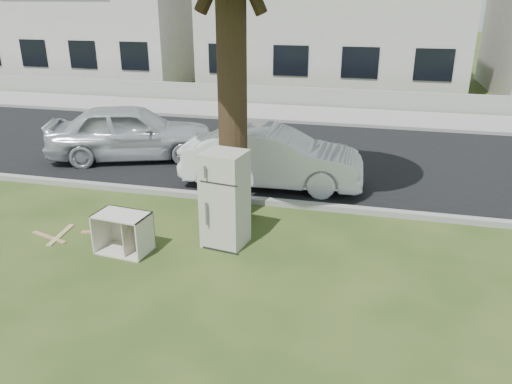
% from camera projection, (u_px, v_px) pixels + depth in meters
% --- Properties ---
extents(ground, '(120.00, 120.00, 0.00)m').
position_uv_depth(ground, '(228.00, 260.00, 8.19)').
color(ground, '#293E16').
extents(road, '(120.00, 7.00, 0.01)m').
position_uv_depth(road, '(291.00, 154.00, 13.61)').
color(road, black).
rests_on(road, ground).
extents(kerb_near, '(120.00, 0.18, 0.12)m').
position_uv_depth(kerb_near, '(261.00, 204.00, 10.40)').
color(kerb_near, gray).
rests_on(kerb_near, ground).
extents(kerb_far, '(120.00, 0.18, 0.12)m').
position_uv_depth(kerb_far, '(309.00, 124.00, 16.82)').
color(kerb_far, gray).
rests_on(kerb_far, ground).
extents(sidewalk, '(120.00, 2.80, 0.01)m').
position_uv_depth(sidewalk, '(315.00, 115.00, 18.13)').
color(sidewalk, gray).
rests_on(sidewalk, ground).
extents(low_wall, '(120.00, 0.15, 0.70)m').
position_uv_depth(low_wall, '(321.00, 97.00, 19.45)').
color(low_wall, gray).
rests_on(low_wall, ground).
extents(townhouse_left, '(10.20, 8.16, 7.04)m').
position_uv_depth(townhouse_left, '(99.00, 6.00, 25.36)').
color(townhouse_left, silver).
rests_on(townhouse_left, ground).
extents(townhouse_center, '(11.22, 8.16, 7.44)m').
position_uv_depth(townhouse_center, '(337.00, 3.00, 22.63)').
color(townhouse_center, beige).
rests_on(townhouse_center, ground).
extents(fridge, '(0.78, 0.74, 1.67)m').
position_uv_depth(fridge, '(225.00, 199.00, 8.45)').
color(fridge, beige).
rests_on(fridge, ground).
extents(cabinet, '(0.94, 0.64, 0.69)m').
position_uv_depth(cabinet, '(123.00, 233.00, 8.35)').
color(cabinet, silver).
rests_on(cabinet, ground).
extents(plank_a, '(1.14, 0.52, 0.02)m').
position_uv_depth(plank_a, '(115.00, 230.00, 9.19)').
color(plank_a, '#B57B57').
rests_on(plank_a, ground).
extents(plank_b, '(0.84, 0.33, 0.02)m').
position_uv_depth(plank_b, '(49.00, 237.00, 8.94)').
color(plank_b, '#A87E57').
rests_on(plank_b, ground).
extents(plank_c, '(0.18, 0.87, 0.02)m').
position_uv_depth(plank_c, '(61.00, 235.00, 9.03)').
color(plank_c, tan).
rests_on(plank_c, ground).
extents(car_center, '(4.09, 1.59, 1.33)m').
position_uv_depth(car_center, '(272.00, 157.00, 11.18)').
color(car_center, silver).
rests_on(car_center, ground).
extents(car_left, '(4.58, 3.03, 1.45)m').
position_uv_depth(car_left, '(131.00, 132.00, 13.05)').
color(car_left, '#BABCC2').
rests_on(car_left, ground).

